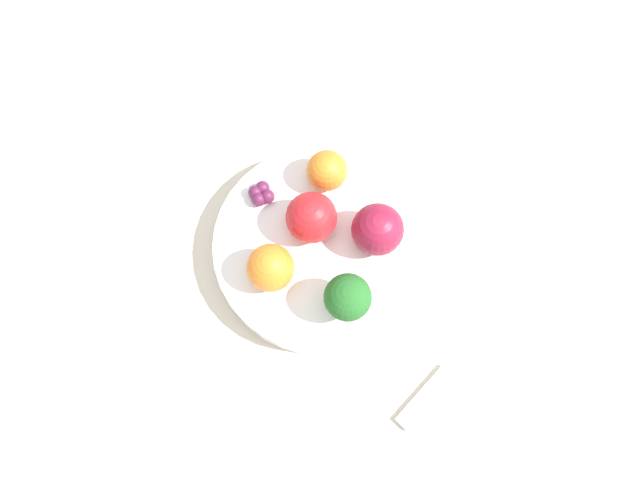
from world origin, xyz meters
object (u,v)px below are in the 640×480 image
at_px(broccoli, 348,298).
at_px(apple_red, 377,229).
at_px(grape_cluster, 261,194).
at_px(spoon, 425,397).
at_px(orange_front, 327,171).
at_px(orange_back, 271,268).
at_px(apple_green, 311,217).
at_px(bowl, 320,248).

height_order(broccoli, apple_red, broccoli).
bearing_deg(grape_cluster, spoon, 148.89).
height_order(grape_cluster, spoon, grape_cluster).
bearing_deg(apple_red, spoon, 126.38).
distance_m(broccoli, spoon, 0.13).
xyz_separation_m(orange_front, orange_back, (0.02, 0.12, 0.00)).
bearing_deg(grape_cluster, apple_green, 167.80).
bearing_deg(orange_back, grape_cluster, -61.31).
relative_size(bowl, spoon, 3.02).
relative_size(broccoli, apple_red, 1.08).
xyz_separation_m(apple_green, spoon, (-0.17, 0.12, -0.06)).
distance_m(apple_red, orange_front, 0.08).
bearing_deg(orange_back, spoon, 161.75).
height_order(apple_red, grape_cluster, apple_red).
bearing_deg(spoon, orange_back, -18.25).
distance_m(bowl, apple_red, 0.07).
distance_m(apple_green, orange_front, 0.06).
xyz_separation_m(apple_green, grape_cluster, (0.06, -0.01, -0.02)).
bearing_deg(apple_red, apple_green, 8.75).
height_order(bowl, spoon, bowl).
distance_m(bowl, broccoli, 0.09).
bearing_deg(spoon, apple_green, -36.80).
distance_m(orange_front, grape_cluster, 0.07).
height_order(broccoli, apple_green, broccoli).
xyz_separation_m(bowl, grape_cluster, (0.08, -0.03, 0.02)).
bearing_deg(broccoli, spoon, 151.56).
height_order(orange_front, spoon, orange_front).
xyz_separation_m(orange_front, grape_cluster, (0.06, 0.04, -0.01)).
distance_m(apple_green, orange_back, 0.07).
bearing_deg(bowl, broccoli, 131.67).
height_order(apple_green, grape_cluster, apple_green).
relative_size(broccoli, grape_cluster, 1.98).
relative_size(broccoli, spoon, 0.78).
bearing_deg(orange_front, orange_back, 81.88).
height_order(orange_front, grape_cluster, orange_front).
bearing_deg(apple_red, orange_back, 39.94).
relative_size(apple_green, orange_front, 1.22).
height_order(orange_front, orange_back, orange_back).
height_order(apple_red, orange_front, apple_red).
bearing_deg(bowl, apple_green, -45.24).
bearing_deg(spoon, apple_red, -53.62).
distance_m(bowl, orange_back, 0.07).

